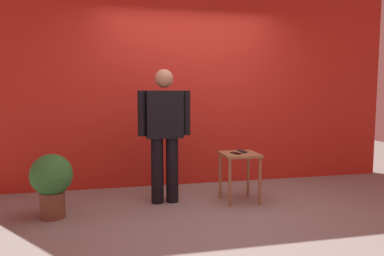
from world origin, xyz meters
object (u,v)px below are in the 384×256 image
object	(u,v)px
tv_remote	(242,151)
potted_plant	(52,180)
side_table	(240,163)
cell_phone	(236,153)
standing_person	(164,129)

from	to	relation	value
tv_remote	potted_plant	xyz separation A→B (m)	(-2.20, -0.18, -0.20)
side_table	tv_remote	world-z (taller)	tv_remote
cell_phone	tv_remote	bearing A→B (deg)	20.56
standing_person	side_table	world-z (taller)	standing_person
standing_person	tv_remote	distance (m)	1.00
tv_remote	side_table	bearing A→B (deg)	-140.46
cell_phone	potted_plant	xyz separation A→B (m)	(-2.09, -0.09, -0.20)
standing_person	cell_phone	xyz separation A→B (m)	(0.84, -0.18, -0.30)
side_table	tv_remote	bearing A→B (deg)	47.56
standing_person	side_table	distance (m)	1.00
standing_person	cell_phone	bearing A→B (deg)	-12.00
standing_person	tv_remote	size ratio (longest dim) A/B	9.44
cell_phone	tv_remote	world-z (taller)	tv_remote
side_table	tv_remote	distance (m)	0.15
tv_remote	potted_plant	size ratio (longest dim) A/B	0.25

